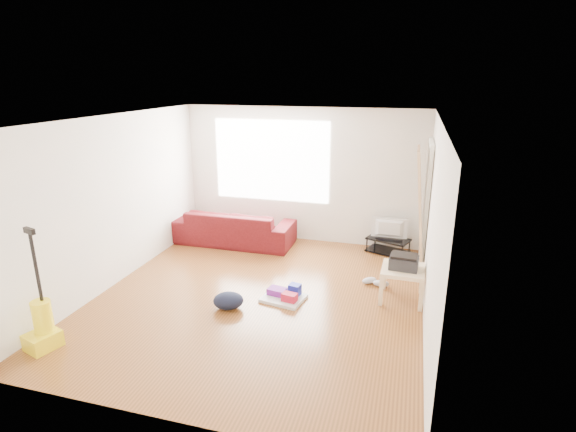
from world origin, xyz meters
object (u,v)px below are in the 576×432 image
(side_table, at_px, (403,273))
(cleaning_tray, at_px, (285,295))
(backpack, at_px, (229,308))
(vacuum, at_px, (42,326))
(tv_stand, at_px, (388,245))
(bucket, at_px, (260,250))
(sofa, at_px, (236,243))

(side_table, relative_size, cleaning_tray, 0.93)
(backpack, xyz_separation_m, vacuum, (-1.70, -1.42, 0.27))
(tv_stand, xyz_separation_m, cleaning_tray, (-1.28, -2.19, -0.08))
(side_table, distance_m, cleaning_tray, 1.68)
(tv_stand, bearing_deg, side_table, -61.04)
(side_table, bearing_deg, vacuum, -149.54)
(backpack, bearing_deg, vacuum, -158.31)
(side_table, bearing_deg, tv_stand, 99.83)
(bucket, bearing_deg, cleaning_tray, -60.65)
(cleaning_tray, relative_size, vacuum, 0.44)
(sofa, bearing_deg, cleaning_tray, 128.52)
(bucket, bearing_deg, sofa, 159.06)
(tv_stand, bearing_deg, cleaning_tray, -101.17)
(tv_stand, bearing_deg, sofa, -155.37)
(backpack, relative_size, vacuum, 0.28)
(sofa, distance_m, vacuum, 3.89)
(bucket, relative_size, backpack, 0.66)
(cleaning_tray, bearing_deg, tv_stand, 59.69)
(sofa, distance_m, cleaning_tray, 2.45)
(side_table, bearing_deg, cleaning_tray, -163.86)
(backpack, bearing_deg, sofa, 91.82)
(tv_stand, height_order, side_table, side_table)
(tv_stand, relative_size, backpack, 1.98)
(tv_stand, distance_m, cleaning_tray, 2.54)
(side_table, bearing_deg, bucket, 153.88)
(bucket, distance_m, cleaning_tray, 1.95)
(tv_stand, xyz_separation_m, backpack, (-1.95, -2.64, -0.14))
(sofa, xyz_separation_m, bucket, (0.57, -0.22, 0.00))
(sofa, bearing_deg, side_table, 154.80)
(bucket, xyz_separation_m, vacuum, (-1.41, -3.57, 0.27))
(vacuum, bearing_deg, side_table, 47.21)
(bucket, bearing_deg, vacuum, -111.64)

